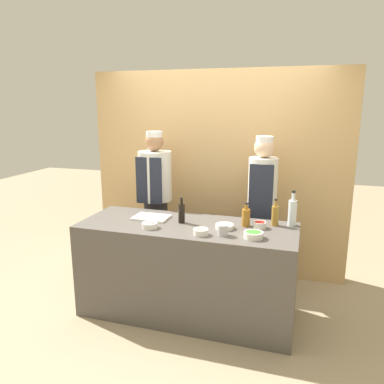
{
  "coord_description": "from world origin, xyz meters",
  "views": [
    {
      "loc": [
        1.03,
        -3.18,
        2.0
      ],
      "look_at": [
        0.0,
        0.15,
        1.19
      ],
      "focal_mm": 35.0,
      "sensor_mm": 36.0,
      "label": 1
    }
  ],
  "objects_px": {
    "cutting_board": "(151,217)",
    "chef_right": "(262,208)",
    "sauce_bowl_white": "(201,232)",
    "sauce_bowl_red": "(260,225)",
    "sauce_bowl_purple": "(225,226)",
    "bottle_soy": "(182,213)",
    "sauce_bowl_brown": "(150,225)",
    "sauce_bowl_green": "(253,235)",
    "cup_steel": "(223,230)",
    "bottle_vinegar": "(275,215)",
    "bottle_amber": "(246,217)",
    "chef_left": "(156,200)",
    "bottle_clear": "(292,212)"
  },
  "relations": [
    {
      "from": "sauce_bowl_white",
      "to": "chef_right",
      "type": "distance_m",
      "value": 1.01
    },
    {
      "from": "bottle_soy",
      "to": "chef_left",
      "type": "height_order",
      "value": "chef_left"
    },
    {
      "from": "sauce_bowl_white",
      "to": "bottle_soy",
      "type": "height_order",
      "value": "bottle_soy"
    },
    {
      "from": "sauce_bowl_white",
      "to": "sauce_bowl_brown",
      "type": "xyz_separation_m",
      "value": [
        -0.5,
        0.04,
        -0.0
      ]
    },
    {
      "from": "sauce_bowl_green",
      "to": "cup_steel",
      "type": "distance_m",
      "value": 0.26
    },
    {
      "from": "cutting_board",
      "to": "chef_right",
      "type": "bearing_deg",
      "value": 31.05
    },
    {
      "from": "sauce_bowl_white",
      "to": "sauce_bowl_purple",
      "type": "bearing_deg",
      "value": 54.73
    },
    {
      "from": "bottle_amber",
      "to": "chef_right",
      "type": "xyz_separation_m",
      "value": [
        0.08,
        0.57,
        -0.06
      ]
    },
    {
      "from": "sauce_bowl_white",
      "to": "bottle_amber",
      "type": "height_order",
      "value": "bottle_amber"
    },
    {
      "from": "bottle_vinegar",
      "to": "chef_right",
      "type": "xyz_separation_m",
      "value": [
        -0.18,
        0.47,
        -0.07
      ]
    },
    {
      "from": "sauce_bowl_red",
      "to": "bottle_amber",
      "type": "bearing_deg",
      "value": 172.42
    },
    {
      "from": "sauce_bowl_purple",
      "to": "cutting_board",
      "type": "height_order",
      "value": "sauce_bowl_purple"
    },
    {
      "from": "sauce_bowl_red",
      "to": "sauce_bowl_white",
      "type": "distance_m",
      "value": 0.57
    },
    {
      "from": "sauce_bowl_red",
      "to": "bottle_clear",
      "type": "xyz_separation_m",
      "value": [
        0.28,
        0.16,
        0.1
      ]
    },
    {
      "from": "bottle_amber",
      "to": "cup_steel",
      "type": "distance_m",
      "value": 0.35
    },
    {
      "from": "sauce_bowl_purple",
      "to": "chef_right",
      "type": "distance_m",
      "value": 0.74
    },
    {
      "from": "bottle_vinegar",
      "to": "cup_steel",
      "type": "xyz_separation_m",
      "value": [
        -0.4,
        -0.41,
        -0.05
      ]
    },
    {
      "from": "cutting_board",
      "to": "chef_left",
      "type": "xyz_separation_m",
      "value": [
        -0.21,
        0.61,
        0.01
      ]
    },
    {
      "from": "bottle_vinegar",
      "to": "sauce_bowl_green",
      "type": "bearing_deg",
      "value": -109.39
    },
    {
      "from": "sauce_bowl_brown",
      "to": "bottle_soy",
      "type": "bearing_deg",
      "value": 45.92
    },
    {
      "from": "cutting_board",
      "to": "chef_right",
      "type": "relative_size",
      "value": 0.2
    },
    {
      "from": "sauce_bowl_purple",
      "to": "chef_right",
      "type": "bearing_deg",
      "value": 70.42
    },
    {
      "from": "sauce_bowl_white",
      "to": "bottle_amber",
      "type": "bearing_deg",
      "value": 46.82
    },
    {
      "from": "bottle_vinegar",
      "to": "bottle_clear",
      "type": "height_order",
      "value": "bottle_clear"
    },
    {
      "from": "bottle_amber",
      "to": "chef_left",
      "type": "distance_m",
      "value": 1.28
    },
    {
      "from": "sauce_bowl_red",
      "to": "cutting_board",
      "type": "relative_size",
      "value": 0.34
    },
    {
      "from": "cutting_board",
      "to": "sauce_bowl_purple",
      "type": "bearing_deg",
      "value": -6.89
    },
    {
      "from": "bottle_clear",
      "to": "cup_steel",
      "type": "bearing_deg",
      "value": -140.36
    },
    {
      "from": "bottle_amber",
      "to": "sauce_bowl_green",
      "type": "bearing_deg",
      "value": -69.21
    },
    {
      "from": "sauce_bowl_red",
      "to": "sauce_bowl_green",
      "type": "relative_size",
      "value": 0.72
    },
    {
      "from": "sauce_bowl_red",
      "to": "sauce_bowl_green",
      "type": "height_order",
      "value": "sauce_bowl_red"
    },
    {
      "from": "cutting_board",
      "to": "bottle_vinegar",
      "type": "distance_m",
      "value": 1.2
    },
    {
      "from": "sauce_bowl_brown",
      "to": "bottle_soy",
      "type": "distance_m",
      "value": 0.33
    },
    {
      "from": "sauce_bowl_brown",
      "to": "bottle_vinegar",
      "type": "distance_m",
      "value": 1.16
    },
    {
      "from": "sauce_bowl_brown",
      "to": "chef_right",
      "type": "distance_m",
      "value": 1.26
    },
    {
      "from": "bottle_vinegar",
      "to": "chef_left",
      "type": "xyz_separation_m",
      "value": [
        -1.39,
        0.47,
        -0.08
      ]
    },
    {
      "from": "sauce_bowl_brown",
      "to": "bottle_clear",
      "type": "bearing_deg",
      "value": 20.34
    },
    {
      "from": "sauce_bowl_green",
      "to": "cutting_board",
      "type": "xyz_separation_m",
      "value": [
        -1.04,
        0.26,
        -0.02
      ]
    },
    {
      "from": "chef_left",
      "to": "sauce_bowl_green",
      "type": "bearing_deg",
      "value": -34.81
    },
    {
      "from": "cup_steel",
      "to": "chef_left",
      "type": "xyz_separation_m",
      "value": [
        -0.99,
        0.88,
        -0.03
      ]
    },
    {
      "from": "sauce_bowl_purple",
      "to": "bottle_vinegar",
      "type": "xyz_separation_m",
      "value": [
        0.43,
        0.23,
        0.08
      ]
    },
    {
      "from": "sauce_bowl_red",
      "to": "cup_steel",
      "type": "xyz_separation_m",
      "value": [
        -0.28,
        -0.29,
        0.02
      ]
    },
    {
      "from": "sauce_bowl_green",
      "to": "cup_steel",
      "type": "relative_size",
      "value": 1.7
    },
    {
      "from": "sauce_bowl_red",
      "to": "bottle_soy",
      "type": "xyz_separation_m",
      "value": [
        -0.73,
        -0.06,
        0.06
      ]
    },
    {
      "from": "sauce_bowl_purple",
      "to": "bottle_soy",
      "type": "height_order",
      "value": "bottle_soy"
    },
    {
      "from": "chef_right",
      "to": "sauce_bowl_brown",
      "type": "bearing_deg",
      "value": -135.7
    },
    {
      "from": "sauce_bowl_red",
      "to": "sauce_bowl_purple",
      "type": "bearing_deg",
      "value": -159.94
    },
    {
      "from": "sauce_bowl_red",
      "to": "sauce_bowl_brown",
      "type": "bearing_deg",
      "value": -162.91
    },
    {
      "from": "sauce_bowl_red",
      "to": "bottle_vinegar",
      "type": "bearing_deg",
      "value": 43.53
    },
    {
      "from": "bottle_amber",
      "to": "cup_steel",
      "type": "bearing_deg",
      "value": -115.22
    }
  ]
}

